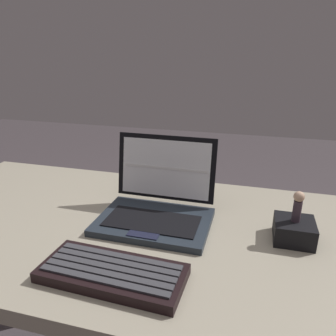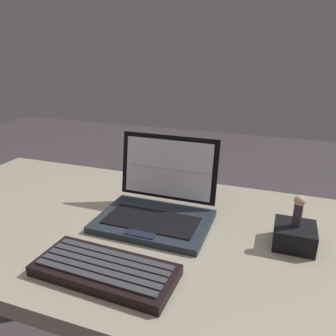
# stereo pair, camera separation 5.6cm
# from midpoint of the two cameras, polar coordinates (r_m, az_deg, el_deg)

# --- Properties ---
(desk) EXTENTS (1.32, 0.67, 0.75)m
(desk) POSITION_cam_midpoint_polar(r_m,az_deg,el_deg) (0.93, -9.16, -14.81)
(desk) COLOR gray
(desk) RESTS_ON ground
(laptop_front) EXTENTS (0.29, 0.24, 0.21)m
(laptop_front) POSITION_cam_midpoint_polar(r_m,az_deg,el_deg) (0.87, -3.76, -6.54)
(laptop_front) COLOR #212831
(laptop_front) RESTS_ON desk
(external_keyboard) EXTENTS (0.30, 0.14, 0.03)m
(external_keyboard) POSITION_cam_midpoint_polar(r_m,az_deg,el_deg) (0.69, -12.14, -17.53)
(external_keyboard) COLOR black
(external_keyboard) RESTS_ON desk
(figurine_stand) EXTENTS (0.09, 0.09, 0.05)m
(figurine_stand) POSITION_cam_midpoint_polar(r_m,az_deg,el_deg) (0.83, 19.35, -10.33)
(figurine_stand) COLOR black
(figurine_stand) RESTS_ON desk
(figurine) EXTENTS (0.02, 0.02, 0.08)m
(figurine) POSITION_cam_midpoint_polar(r_m,az_deg,el_deg) (0.80, 19.91, -6.13)
(figurine) COLOR #382B35
(figurine) RESTS_ON figurine_stand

